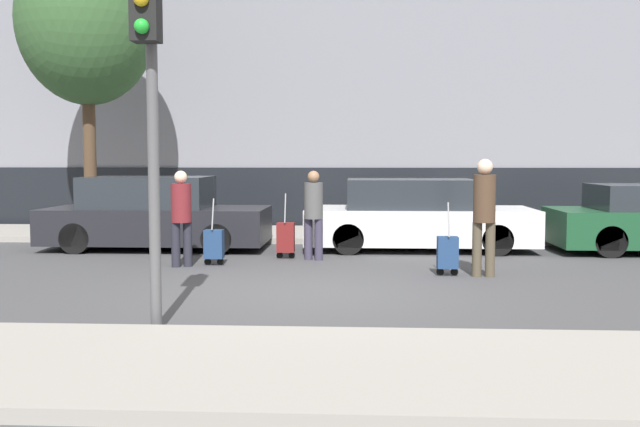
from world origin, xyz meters
TOP-DOWN VIEW (x-y plane):
  - ground_plane at (0.00, 0.00)m, footprint 80.00×80.00m
  - sidewalk_near at (0.00, -3.75)m, footprint 28.00×2.50m
  - sidewalk_far at (0.00, 7.00)m, footprint 28.00×3.00m
  - building_facade at (0.00, 10.93)m, footprint 28.00×3.53m
  - parked_car_0 at (-3.54, 4.57)m, footprint 4.45×1.87m
  - parked_car_1 at (1.76, 4.73)m, footprint 4.54×1.90m
  - pedestrian_left at (-2.40, 2.21)m, footprint 0.34×0.34m
  - trolley_left at (-1.89, 2.41)m, footprint 0.34×0.29m
  - pedestrian_center at (-0.21, 3.14)m, footprint 0.34×0.34m
  - trolley_center at (-0.74, 3.31)m, footprint 0.34×0.29m
  - pedestrian_right at (2.54, 1.45)m, footprint 0.35×0.34m
  - trolley_right at (2.00, 1.52)m, footprint 0.34×0.29m
  - traffic_light at (-1.56, -2.36)m, footprint 0.28×0.47m
  - parked_bicycle at (1.17, 7.16)m, footprint 1.77×0.06m
  - bare_tree_near_crossing at (-5.46, 6.14)m, footprint 3.04×3.04m

SIDE VIEW (x-z plane):
  - ground_plane at x=0.00m, z-range 0.00..0.00m
  - sidewalk_near at x=0.00m, z-range 0.00..0.12m
  - sidewalk_far at x=0.00m, z-range 0.00..0.12m
  - trolley_left at x=-1.89m, z-range -0.21..0.94m
  - trolley_right at x=2.00m, z-range -0.21..0.94m
  - trolley_center at x=-0.74m, z-range -0.21..0.99m
  - parked_bicycle at x=1.17m, z-range 0.01..0.97m
  - parked_car_1 at x=1.76m, z-range -0.05..1.38m
  - parked_car_0 at x=-3.54m, z-range -0.05..1.42m
  - pedestrian_center at x=-0.21m, z-range 0.10..1.72m
  - pedestrian_left at x=-2.40m, z-range 0.11..1.74m
  - pedestrian_right at x=2.54m, z-range 0.13..1.96m
  - traffic_light at x=-1.56m, z-range 0.81..4.62m
  - bare_tree_near_crossing at x=-5.46m, z-range 1.55..8.18m
  - building_facade at x=0.00m, z-range -0.01..10.00m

